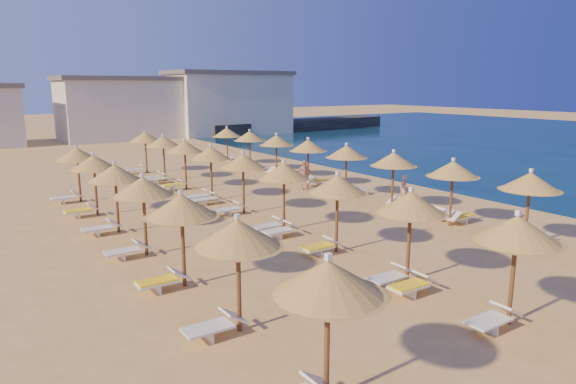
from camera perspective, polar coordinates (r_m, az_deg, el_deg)
ground at (r=22.45m, az=8.81°, el=-4.56°), size 220.00×220.00×0.00m
jetty at (r=73.41m, az=1.24°, el=7.45°), size 30.24×6.70×1.50m
hotel_blocks at (r=64.32m, az=-18.07°, el=8.91°), size 47.72×9.82×8.10m
parasol_row_east at (r=26.30m, az=11.65°, el=3.47°), size 2.37×38.84×3.13m
parasol_row_west at (r=22.14m, az=-0.46°, el=2.19°), size 2.37×38.84×3.13m
parasol_row_inland at (r=19.50m, az=-15.82°, el=0.43°), size 2.37×24.25×3.13m
loungers at (r=23.45m, az=2.86°, el=-2.86°), size 15.82×38.03×0.66m
beachgoer_c at (r=31.37m, az=1.78°, el=1.91°), size 1.14×0.80×1.80m
beachgoer_a at (r=28.62m, az=12.70°, el=0.40°), size 0.54×0.65×1.53m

